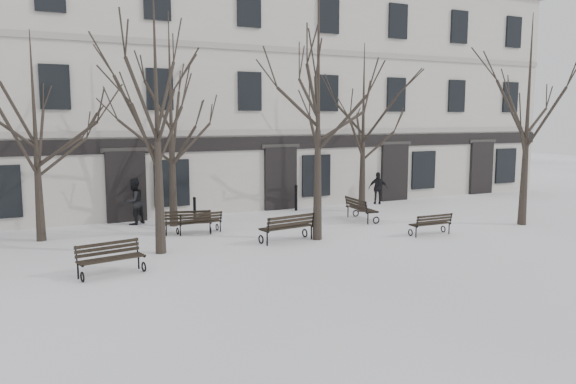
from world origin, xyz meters
TOP-DOWN VIEW (x-y plane):
  - ground at (0.00, 0.00)m, footprint 100.00×100.00m
  - building at (0.00, 12.96)m, footprint 40.40×10.20m
  - tree_1 at (-3.58, 1.92)m, footprint 5.85×5.85m
  - tree_2 at (1.84, 1.50)m, footprint 6.37×6.37m
  - tree_3 at (10.52, 0.26)m, footprint 5.76×5.76m
  - tree_4 at (-6.86, 5.56)m, footprint 5.01×5.01m
  - tree_5 at (-2.02, 6.19)m, footprint 5.76×5.76m
  - tree_6 at (6.57, 5.77)m, footprint 5.25×5.25m
  - bench_0 at (-5.39, 0.07)m, footprint 1.85×0.96m
  - bench_1 at (0.73, 1.60)m, footprint 2.02×0.98m
  - bench_2 at (5.89, 0.27)m, footprint 1.60×0.61m
  - bench_3 at (-1.95, 4.41)m, footprint 1.77×1.01m
  - bench_4 at (-1.56, 4.28)m, footprint 1.65×0.66m
  - bench_5 at (5.24, 3.90)m, footprint 0.87×1.94m
  - bollard_a at (-1.07, 6.47)m, footprint 0.14×0.14m
  - bollard_b at (3.99, 7.31)m, footprint 0.15×0.15m
  - pedestrian_b at (-3.34, 7.19)m, footprint 1.14×1.08m
  - pedestrian_c at (8.52, 7.26)m, footprint 1.00×0.79m

SIDE VIEW (x-z plane):
  - ground at x=0.00m, z-range 0.00..0.00m
  - pedestrian_b at x=-3.34m, z-range -0.93..0.93m
  - pedestrian_c at x=8.52m, z-range -0.79..0.79m
  - bench_2 at x=5.89m, z-range 0.03..0.84m
  - bench_4 at x=-1.56m, z-range 0.04..0.86m
  - bench_3 at x=-1.95m, z-range 0.04..0.88m
  - bench_0 at x=-5.39m, z-range 0.04..0.93m
  - bench_5 at x=5.24m, z-range 0.04..0.99m
  - bench_1 at x=0.73m, z-range 0.04..1.02m
  - bollard_a at x=-1.07m, z-range 0.04..1.10m
  - bollard_b at x=3.99m, z-range 0.04..1.25m
  - tree_4 at x=-6.86m, z-range 0.89..8.05m
  - tree_6 at x=6.57m, z-range 0.94..8.44m
  - tree_3 at x=10.52m, z-range 1.03..9.25m
  - tree_5 at x=-2.02m, z-range 1.03..9.27m
  - tree_1 at x=-3.58m, z-range 1.05..9.41m
  - building at x=0.00m, z-range -0.18..11.22m
  - tree_2 at x=1.84m, z-range 1.14..10.24m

